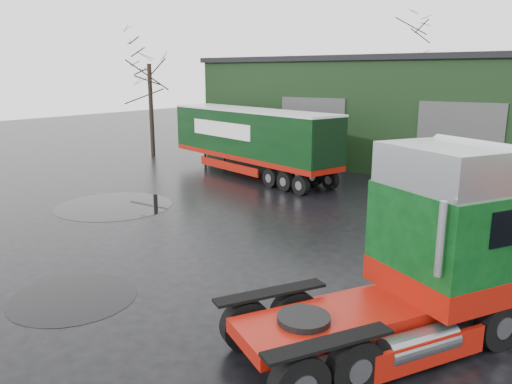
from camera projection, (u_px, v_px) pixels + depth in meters
ground at (259, 261)px, 14.47m from camera, size 100.00×100.00×0.00m
warehouse at (487, 112)px, 28.55m from camera, size 32.40×12.40×6.30m
hero_tractor at (376, 253)px, 9.41m from camera, size 5.56×6.93×3.99m
trailer_left at (250, 143)px, 26.22m from camera, size 11.67×5.47×3.56m
tree_left at (150, 90)px, 32.56m from camera, size 4.40×4.40×8.50m
tree_back_a at (408, 81)px, 40.62m from camera, size 4.40×4.40×9.50m
puddle_0 at (73, 298)px, 12.10m from camera, size 3.05×3.05×0.01m
puddle_1 at (407, 264)px, 14.24m from camera, size 2.34×2.34×0.01m
puddle_2 at (114, 206)px, 20.54m from camera, size 4.75×4.75×0.01m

